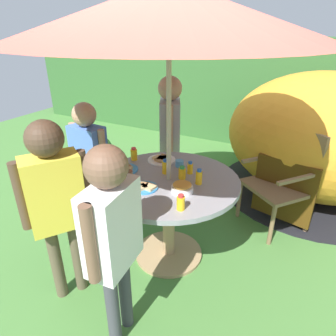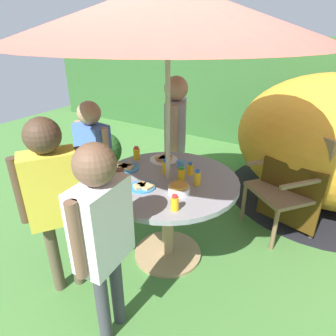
{
  "view_description": "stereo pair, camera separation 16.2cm",
  "coord_description": "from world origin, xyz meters",
  "px_view_note": "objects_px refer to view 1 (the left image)",
  "views": [
    {
      "loc": [
        0.96,
        -1.86,
        1.86
      ],
      "look_at": [
        -0.05,
        0.08,
        0.81
      ],
      "focal_mm": 32.04,
      "sensor_mm": 36.0,
      "label": 1
    },
    {
      "loc": [
        1.1,
        -1.78,
        1.86
      ],
      "look_at": [
        -0.05,
        0.08,
        0.81
      ],
      "focal_mm": 32.04,
      "sensor_mm": 36.0,
      "label": 2
    }
  ],
  "objects_px": {
    "dome_tent": "(321,136)",
    "cup_near": "(114,181)",
    "child_in_white_shirt": "(112,227)",
    "juice_bottle_center_back": "(165,167)",
    "potted_plant": "(95,156)",
    "cup_far": "(179,163)",
    "plate_mid_left": "(145,187)",
    "child_in_yellow_shirt": "(55,193)",
    "patio_umbrella": "(169,12)",
    "child_in_grey_shirt": "(170,126)",
    "child_in_blue_shirt": "(89,151)",
    "juice_bottle_near_right": "(182,173)",
    "juice_bottle_far_right": "(199,177)",
    "juice_bottle_front_edge": "(190,168)",
    "plate_near_left": "(162,159)",
    "wooden_chair": "(286,175)",
    "plate_far_left": "(124,169)",
    "juice_bottle_mid_right": "(181,203)",
    "juice_bottle_center_front": "(134,154)",
    "snack_bowl": "(182,187)",
    "garden_table": "(169,198)"
  },
  "relations": [
    {
      "from": "potted_plant",
      "to": "plate_near_left",
      "type": "bearing_deg",
      "value": -21.52
    },
    {
      "from": "patio_umbrella",
      "to": "cup_far",
      "type": "xyz_separation_m",
      "value": [
        -0.03,
        0.25,
        -1.14
      ]
    },
    {
      "from": "child_in_yellow_shirt",
      "to": "juice_bottle_near_right",
      "type": "distance_m",
      "value": 0.95
    },
    {
      "from": "juice_bottle_near_right",
      "to": "cup_near",
      "type": "bearing_deg",
      "value": -139.91
    },
    {
      "from": "child_in_grey_shirt",
      "to": "child_in_yellow_shirt",
      "type": "bearing_deg",
      "value": -29.16
    },
    {
      "from": "dome_tent",
      "to": "cup_near",
      "type": "bearing_deg",
      "value": -108.21
    },
    {
      "from": "juice_bottle_near_right",
      "to": "juice_bottle_far_right",
      "type": "distance_m",
      "value": 0.15
    },
    {
      "from": "juice_bottle_near_right",
      "to": "juice_bottle_front_edge",
      "type": "bearing_deg",
      "value": 79.5
    },
    {
      "from": "dome_tent",
      "to": "juice_bottle_center_front",
      "type": "distance_m",
      "value": 2.22
    },
    {
      "from": "child_in_white_shirt",
      "to": "cup_far",
      "type": "distance_m",
      "value": 1.06
    },
    {
      "from": "snack_bowl",
      "to": "plate_mid_left",
      "type": "distance_m",
      "value": 0.28
    },
    {
      "from": "snack_bowl",
      "to": "juice_bottle_front_edge",
      "type": "xyz_separation_m",
      "value": [
        -0.07,
        0.3,
        0.01
      ]
    },
    {
      "from": "potted_plant",
      "to": "cup_far",
      "type": "height_order",
      "value": "cup_far"
    },
    {
      "from": "cup_far",
      "to": "child_in_grey_shirt",
      "type": "bearing_deg",
      "value": 123.88
    },
    {
      "from": "child_in_blue_shirt",
      "to": "plate_far_left",
      "type": "bearing_deg",
      "value": -8.09
    },
    {
      "from": "dome_tent",
      "to": "juice_bottle_front_edge",
      "type": "xyz_separation_m",
      "value": [
        -0.91,
        -1.68,
        0.11
      ]
    },
    {
      "from": "child_in_yellow_shirt",
      "to": "juice_bottle_front_edge",
      "type": "bearing_deg",
      "value": 0.31
    },
    {
      "from": "juice_bottle_center_back",
      "to": "juice_bottle_mid_right",
      "type": "bearing_deg",
      "value": -51.64
    },
    {
      "from": "wooden_chair",
      "to": "cup_near",
      "type": "distance_m",
      "value": 1.68
    },
    {
      "from": "dome_tent",
      "to": "patio_umbrella",
      "type": "bearing_deg",
      "value": -104.99
    },
    {
      "from": "juice_bottle_center_back",
      "to": "potted_plant",
      "type": "bearing_deg",
      "value": 153.2
    },
    {
      "from": "dome_tent",
      "to": "plate_far_left",
      "type": "height_order",
      "value": "dome_tent"
    },
    {
      "from": "child_in_white_shirt",
      "to": "juice_bottle_center_back",
      "type": "relative_size",
      "value": 10.95
    },
    {
      "from": "patio_umbrella",
      "to": "plate_mid_left",
      "type": "xyz_separation_m",
      "value": [
        -0.09,
        -0.22,
        -1.16
      ]
    },
    {
      "from": "juice_bottle_far_right",
      "to": "juice_bottle_front_edge",
      "type": "relative_size",
      "value": 1.17
    },
    {
      "from": "wooden_chair",
      "to": "potted_plant",
      "type": "distance_m",
      "value": 2.22
    },
    {
      "from": "cup_far",
      "to": "plate_near_left",
      "type": "bearing_deg",
      "value": 168.06
    },
    {
      "from": "child_in_grey_shirt",
      "to": "plate_mid_left",
      "type": "bearing_deg",
      "value": -9.22
    },
    {
      "from": "juice_bottle_far_right",
      "to": "cup_near",
      "type": "relative_size",
      "value": 1.65
    },
    {
      "from": "child_in_yellow_shirt",
      "to": "child_in_white_shirt",
      "type": "xyz_separation_m",
      "value": [
        0.54,
        -0.11,
        -0.01
      ]
    },
    {
      "from": "child_in_blue_shirt",
      "to": "juice_bottle_center_back",
      "type": "relative_size",
      "value": 10.28
    },
    {
      "from": "cup_far",
      "to": "juice_bottle_far_right",
      "type": "bearing_deg",
      "value": -38.77
    },
    {
      "from": "juice_bottle_front_edge",
      "to": "plate_near_left",
      "type": "bearing_deg",
      "value": 159.82
    },
    {
      "from": "juice_bottle_center_front",
      "to": "cup_far",
      "type": "bearing_deg",
      "value": 7.98
    },
    {
      "from": "cup_near",
      "to": "cup_far",
      "type": "distance_m",
      "value": 0.6
    },
    {
      "from": "child_in_white_shirt",
      "to": "juice_bottle_far_right",
      "type": "height_order",
      "value": "child_in_white_shirt"
    },
    {
      "from": "child_in_yellow_shirt",
      "to": "plate_far_left",
      "type": "bearing_deg",
      "value": 28.4
    },
    {
      "from": "plate_mid_left",
      "to": "potted_plant",
      "type": "bearing_deg",
      "value": 143.72
    },
    {
      "from": "garden_table",
      "to": "plate_mid_left",
      "type": "xyz_separation_m",
      "value": [
        -0.09,
        -0.22,
        0.19
      ]
    },
    {
      "from": "juice_bottle_front_edge",
      "to": "cup_far",
      "type": "height_order",
      "value": "juice_bottle_front_edge"
    },
    {
      "from": "dome_tent",
      "to": "child_in_white_shirt",
      "type": "bearing_deg",
      "value": -95.87
    },
    {
      "from": "patio_umbrella",
      "to": "child_in_white_shirt",
      "type": "distance_m",
      "value": 1.35
    },
    {
      "from": "plate_near_left",
      "to": "cup_far",
      "type": "xyz_separation_m",
      "value": [
        0.2,
        -0.04,
        0.02
      ]
    },
    {
      "from": "patio_umbrella",
      "to": "snack_bowl",
      "type": "distance_m",
      "value": 1.15
    },
    {
      "from": "wooden_chair",
      "to": "juice_bottle_front_edge",
      "type": "relative_size",
      "value": 9.43
    },
    {
      "from": "patio_umbrella",
      "to": "child_in_blue_shirt",
      "type": "height_order",
      "value": "patio_umbrella"
    },
    {
      "from": "child_in_grey_shirt",
      "to": "plate_near_left",
      "type": "bearing_deg",
      "value": -7.08
    },
    {
      "from": "juice_bottle_near_right",
      "to": "juice_bottle_far_right",
      "type": "xyz_separation_m",
      "value": [
        0.15,
        -0.02,
        0.01
      ]
    },
    {
      "from": "snack_bowl",
      "to": "plate_mid_left",
      "type": "relative_size",
      "value": 0.81
    },
    {
      "from": "dome_tent",
      "to": "child_in_yellow_shirt",
      "type": "distance_m",
      "value": 2.96
    }
  ]
}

